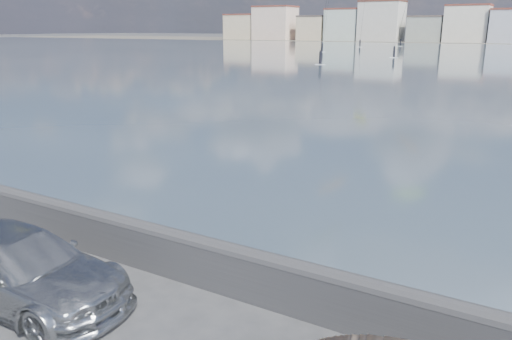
{
  "coord_description": "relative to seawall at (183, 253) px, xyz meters",
  "views": [
    {
      "loc": [
        6.09,
        -4.68,
        5.09
      ],
      "look_at": [
        1.0,
        4.0,
        2.2
      ],
      "focal_mm": 35.0,
      "sensor_mm": 36.0,
      "label": 1
    }
  ],
  "objects": [
    {
      "name": "car_silver",
      "position": [
        -2.14,
        -2.24,
        0.11
      ],
      "size": [
        4.83,
        2.12,
        1.38
      ],
      "primitive_type": "imported",
      "rotation": [
        0.0,
        0.0,
        1.61
      ],
      "color": "#A6A9AD",
      "rests_on": "ground"
    },
    {
      "name": "seawall",
      "position": [
        0.0,
        0.0,
        0.0
      ],
      "size": [
        400.0,
        0.36,
        1.08
      ],
      "color": "#28282B",
      "rests_on": "ground"
    }
  ]
}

